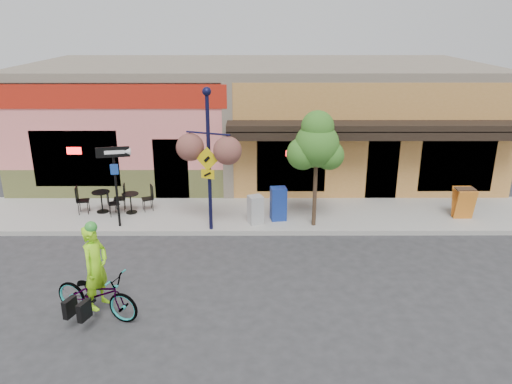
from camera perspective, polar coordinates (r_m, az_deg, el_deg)
ground at (r=14.70m, az=0.15°, el=-5.80°), size 90.00×90.00×0.00m
sidewalk at (r=16.50m, az=0.12°, el=-2.60°), size 24.00×3.00×0.15m
curb at (r=15.17m, az=0.14°, el=-4.66°), size 24.00×0.12×0.15m
building at (r=21.18m, az=0.05°, el=8.51°), size 18.20×8.20×4.50m
bicycle at (r=11.66m, az=-17.76°, el=-11.03°), size 2.18×1.38×1.08m
cyclist_rider at (r=11.45m, az=-17.73°, el=-9.28°), size 0.66×0.81×1.90m
lamp_post at (r=14.59m, az=-5.40°, el=3.54°), size 1.47×0.98×4.29m
one_way_sign at (r=15.58m, az=-15.68°, el=0.53°), size 0.99×0.39×2.53m
cafe_set_left at (r=17.13m, az=-17.25°, el=-0.75°), size 1.65×1.02×0.93m
cafe_set_right at (r=16.82m, az=-14.13°, el=-0.92°), size 1.63×1.25×0.87m
newspaper_box_blue at (r=15.77m, az=2.57°, el=-1.34°), size 0.53×0.49×1.06m
newspaper_box_grey at (r=15.49m, az=-0.07°, el=-2.03°), size 0.53×0.51×0.90m
street_tree at (r=15.02m, az=6.86°, el=2.61°), size 1.72×1.72×3.61m
sandwich_board at (r=17.06m, az=22.85°, el=-1.38°), size 0.60×0.45×1.00m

